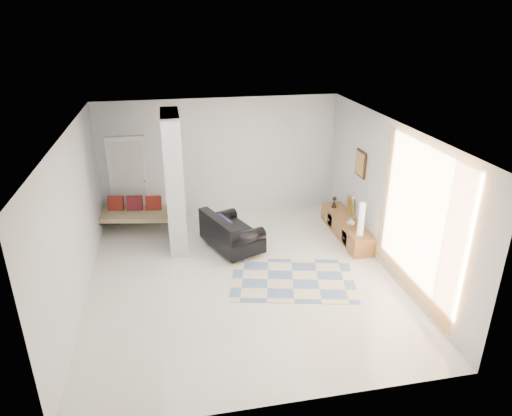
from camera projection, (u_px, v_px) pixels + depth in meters
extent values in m
plane|color=silver|center=(242.00, 278.00, 8.43)|extent=(6.00, 6.00, 0.00)
plane|color=white|center=(240.00, 129.00, 7.33)|extent=(6.00, 6.00, 0.00)
plane|color=silver|center=(220.00, 159.00, 10.58)|extent=(6.00, 0.00, 6.00)
plane|color=silver|center=(285.00, 312.00, 5.17)|extent=(6.00, 0.00, 6.00)
plane|color=silver|center=(74.00, 222.00, 7.39)|extent=(0.00, 6.00, 6.00)
plane|color=silver|center=(389.00, 198.00, 8.37)|extent=(0.00, 6.00, 6.00)
cube|color=#B2B8B9|center=(174.00, 182.00, 9.13)|extent=(0.35, 1.20, 2.80)
cube|color=white|center=(129.00, 181.00, 10.33)|extent=(0.85, 0.06, 2.04)
plane|color=#FFA443|center=(418.00, 221.00, 7.29)|extent=(0.00, 2.55, 2.55)
cube|color=#321C0D|center=(361.00, 164.00, 9.42)|extent=(0.04, 0.45, 0.55)
cube|color=brown|center=(346.00, 228.00, 9.95)|extent=(0.45, 2.04, 0.40)
cube|color=#321C0D|center=(345.00, 238.00, 9.51)|extent=(0.02, 0.27, 0.28)
cube|color=#321C0D|center=(330.00, 220.00, 10.32)|extent=(0.02, 0.27, 0.28)
cube|color=#ECB945|center=(351.00, 205.00, 10.08)|extent=(0.09, 0.32, 0.40)
cube|color=silver|center=(351.00, 226.00, 9.43)|extent=(0.04, 0.10, 0.12)
cylinder|color=silver|center=(233.00, 262.00, 8.90)|extent=(0.05, 0.05, 0.10)
cylinder|color=silver|center=(207.00, 240.00, 9.76)|extent=(0.05, 0.05, 0.10)
cylinder|color=silver|center=(259.00, 253.00, 9.21)|extent=(0.05, 0.05, 0.10)
cylinder|color=silver|center=(231.00, 233.00, 10.07)|extent=(0.05, 0.05, 0.10)
cube|color=black|center=(232.00, 238.00, 9.41)|extent=(1.26, 1.56, 0.30)
cube|color=black|center=(218.00, 227.00, 9.12)|extent=(0.69, 1.34, 0.36)
cylinder|color=black|center=(246.00, 238.00, 8.88)|extent=(0.82, 0.55, 0.28)
cylinder|color=black|center=(219.00, 218.00, 9.75)|extent=(0.82, 0.55, 0.28)
cube|color=black|center=(224.00, 224.00, 9.17)|extent=(0.32, 0.51, 0.31)
cylinder|color=black|center=(97.00, 229.00, 9.88)|extent=(0.04, 0.04, 0.40)
cylinder|color=black|center=(180.00, 229.00, 9.90)|extent=(0.04, 0.04, 0.40)
cylinder|color=black|center=(107.00, 215.00, 10.56)|extent=(0.04, 0.04, 0.40)
cylinder|color=black|center=(184.00, 215.00, 10.58)|extent=(0.04, 0.04, 0.40)
cube|color=#C3B58F|center=(141.00, 215.00, 10.16)|extent=(1.92, 1.08, 0.12)
cube|color=maroon|center=(116.00, 203.00, 10.20)|extent=(0.36, 0.22, 0.33)
cube|color=maroon|center=(135.00, 203.00, 10.21)|extent=(0.36, 0.22, 0.33)
cube|color=maroon|center=(153.00, 203.00, 10.21)|extent=(0.36, 0.22, 0.33)
cube|color=beige|center=(293.00, 280.00, 8.38)|extent=(2.52, 1.96, 0.01)
cylinder|color=white|center=(361.00, 219.00, 9.06)|extent=(0.13, 0.13, 0.69)
imported|color=silver|center=(351.00, 222.00, 9.54)|extent=(0.19, 0.19, 0.18)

